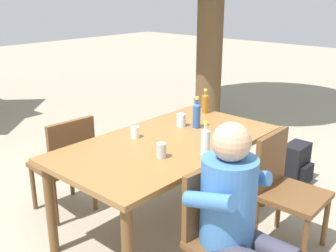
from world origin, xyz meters
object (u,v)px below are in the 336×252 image
at_px(chair_near_right, 284,185).
at_px(cup_steel, 161,151).
at_px(person_in_white_shirt, 239,214).
at_px(bottle_clear, 205,140).
at_px(chair_near_left, 223,231).
at_px(chair_far_left, 66,161).
at_px(cup_white, 135,132).
at_px(bottle_amber, 205,103).
at_px(dining_table, 168,151).
at_px(bottle_blue, 197,115).
at_px(backpack_by_near_side, 296,165).
at_px(cup_glass, 181,120).

height_order(chair_near_right, cup_steel, chair_near_right).
xyz_separation_m(person_in_white_shirt, bottle_clear, (0.38, 0.53, 0.20)).
bearing_deg(chair_near_left, chair_far_left, 90.51).
bearing_deg(cup_white, chair_far_left, 117.90).
xyz_separation_m(person_in_white_shirt, bottle_amber, (1.19, 1.13, 0.20)).
height_order(dining_table, bottle_clear, bottle_clear).
height_order(dining_table, chair_far_left, chair_far_left).
distance_m(person_in_white_shirt, cup_steel, 0.74).
xyz_separation_m(chair_far_left, bottle_blue, (0.80, -0.76, 0.38)).
bearing_deg(backpack_by_near_side, chair_near_left, -169.19).
distance_m(bottle_blue, backpack_by_near_side, 1.32).
relative_size(bottle_blue, cup_glass, 2.46).
height_order(dining_table, cup_glass, cup_glass).
distance_m(chair_near_right, bottle_clear, 0.70).
relative_size(dining_table, bottle_amber, 7.81).
bearing_deg(chair_near_left, backpack_by_near_side, 10.81).
distance_m(chair_far_left, person_in_white_shirt, 1.69).
relative_size(dining_table, cup_glass, 16.50).
bearing_deg(bottle_blue, dining_table, -175.74).
bearing_deg(chair_near_left, cup_glass, 52.10).
xyz_separation_m(bottle_amber, cup_steel, (-1.06, -0.42, -0.05)).
relative_size(cup_steel, cup_white, 1.16).
height_order(chair_near_left, cup_steel, chair_near_left).
bearing_deg(chair_near_left, bottle_amber, 40.86).
bearing_deg(cup_steel, backpack_by_near_side, -8.52).
bearing_deg(backpack_by_near_side, dining_table, 163.01).
bearing_deg(bottle_amber, cup_white, 179.73).
distance_m(chair_far_left, cup_white, 0.69).
xyz_separation_m(person_in_white_shirt, backpack_by_near_side, (1.84, 0.46, -0.45)).
relative_size(chair_far_left, bottle_blue, 3.27).
height_order(chair_far_left, cup_white, chair_far_left).
bearing_deg(cup_white, chair_near_right, -63.14).
height_order(chair_near_right, cup_glass, chair_near_right).
distance_m(chair_near_left, cup_steel, 0.69).
bearing_deg(backpack_by_near_side, chair_far_left, 146.37).
xyz_separation_m(chair_near_left, chair_near_right, (0.80, 0.00, 0.00)).
xyz_separation_m(bottle_amber, backpack_by_near_side, (0.64, -0.67, -0.65)).
xyz_separation_m(bottle_amber, cup_white, (-0.91, 0.00, -0.05)).
xyz_separation_m(chair_near_left, person_in_white_shirt, (-0.01, -0.11, 0.17)).
xyz_separation_m(chair_near_left, cup_glass, (0.73, 0.94, 0.32)).
distance_m(bottle_amber, cup_steel, 1.14).
distance_m(bottle_amber, backpack_by_near_side, 1.14).
bearing_deg(person_in_white_shirt, dining_table, 65.82).
relative_size(chair_near_left, person_in_white_shirt, 0.74).
bearing_deg(backpack_by_near_side, bottle_blue, 155.84).
distance_m(person_in_white_shirt, cup_white, 1.18).
relative_size(cup_white, backpack_by_near_side, 0.22).
bearing_deg(cup_white, chair_near_left, -105.00).
height_order(chair_far_left, chair_near_right, same).
bearing_deg(cup_glass, bottle_clear, -124.54).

